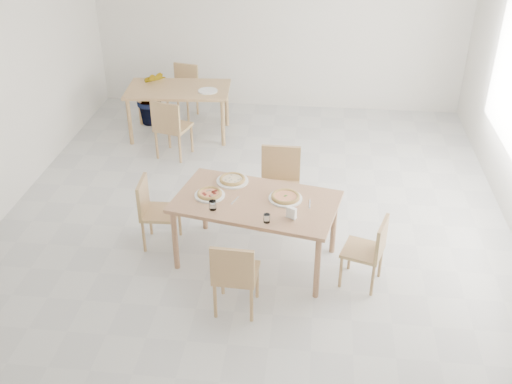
# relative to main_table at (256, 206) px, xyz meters

# --- Properties ---
(main_table) EXTENTS (1.80, 1.25, 0.75)m
(main_table) POSITION_rel_main_table_xyz_m (0.00, 0.00, 0.00)
(main_table) COLOR tan
(main_table) RESTS_ON ground
(chair_south) EXTENTS (0.42, 0.42, 0.82)m
(chair_south) POSITION_rel_main_table_xyz_m (-0.10, -0.86, -0.20)
(chair_south) COLOR tan
(chair_south) RESTS_ON ground
(chair_north) EXTENTS (0.45, 0.45, 0.91)m
(chair_north) POSITION_rel_main_table_xyz_m (0.18, 0.83, -0.15)
(chair_north) COLOR tan
(chair_north) RESTS_ON ground
(chair_west) EXTENTS (0.41, 0.41, 0.80)m
(chair_west) POSITION_rel_main_table_xyz_m (-1.15, 0.19, -0.21)
(chair_west) COLOR tan
(chair_west) RESTS_ON ground
(chair_east) EXTENTS (0.48, 0.48, 0.77)m
(chair_east) POSITION_rel_main_table_xyz_m (1.17, -0.28, -0.23)
(chair_east) COLOR tan
(chair_east) RESTS_ON ground
(plate_margherita) EXTENTS (0.35, 0.35, 0.02)m
(plate_margherita) POSITION_rel_main_table_xyz_m (0.30, 0.05, 0.08)
(plate_margherita) COLOR white
(plate_margherita) RESTS_ON main_table
(plate_mushroom) EXTENTS (0.34, 0.34, 0.02)m
(plate_mushroom) POSITION_rel_main_table_xyz_m (-0.30, 0.36, 0.08)
(plate_mushroom) COLOR white
(plate_mushroom) RESTS_ON main_table
(plate_pepperoni) EXTENTS (0.31, 0.31, 0.02)m
(plate_pepperoni) POSITION_rel_main_table_xyz_m (-0.49, 0.03, 0.08)
(plate_pepperoni) COLOR white
(plate_pepperoni) RESTS_ON main_table
(pizza_margherita) EXTENTS (0.37, 0.37, 0.03)m
(pizza_margherita) POSITION_rel_main_table_xyz_m (0.30, 0.05, 0.11)
(pizza_margherita) COLOR tan
(pizza_margherita) RESTS_ON plate_margherita
(pizza_mushroom) EXTENTS (0.35, 0.35, 0.03)m
(pizza_mushroom) POSITION_rel_main_table_xyz_m (-0.30, 0.36, 0.11)
(pizza_mushroom) COLOR tan
(pizza_mushroom) RESTS_ON plate_mushroom
(pizza_pepperoni) EXTENTS (0.31, 0.31, 0.03)m
(pizza_pepperoni) POSITION_rel_main_table_xyz_m (-0.49, 0.03, 0.11)
(pizza_pepperoni) COLOR tan
(pizza_pepperoni) RESTS_ON plate_pepperoni
(tumbler_a) EXTENTS (0.07, 0.07, 0.09)m
(tumbler_a) POSITION_rel_main_table_xyz_m (-0.41, -0.22, 0.12)
(tumbler_a) COLOR white
(tumbler_a) RESTS_ON main_table
(tumbler_b) EXTENTS (0.07, 0.07, 0.09)m
(tumbler_b) POSITION_rel_main_table_xyz_m (0.15, -0.39, 0.12)
(tumbler_b) COLOR white
(tumbler_b) RESTS_ON main_table
(napkin_holder) EXTENTS (0.12, 0.10, 0.12)m
(napkin_holder) POSITION_rel_main_table_xyz_m (0.38, -0.30, 0.13)
(napkin_holder) COLOR silver
(napkin_holder) RESTS_ON main_table
(fork_a) EXTENTS (0.02, 0.17, 0.01)m
(fork_a) POSITION_rel_main_table_xyz_m (0.55, -0.02, 0.08)
(fork_a) COLOR silver
(fork_a) RESTS_ON main_table
(fork_b) EXTENTS (0.07, 0.17, 0.01)m
(fork_b) POSITION_rel_main_table_xyz_m (-0.21, -0.03, 0.08)
(fork_b) COLOR silver
(fork_b) RESTS_ON main_table
(second_table) EXTENTS (1.57, 0.98, 0.75)m
(second_table) POSITION_rel_main_table_xyz_m (-1.50, 3.05, -0.01)
(second_table) COLOR tan
(second_table) RESTS_ON ground
(chair_back_s) EXTENTS (0.52, 0.52, 0.87)m
(chair_back_s) POSITION_rel_main_table_xyz_m (-1.46, 2.27, -0.17)
(chair_back_s) COLOR tan
(chair_back_s) RESTS_ON ground
(chair_back_n) EXTENTS (0.50, 0.50, 0.84)m
(chair_back_n) POSITION_rel_main_table_xyz_m (-1.60, 3.80, -0.19)
(chair_back_n) COLOR tan
(chair_back_n) RESTS_ON ground
(plate_empty) EXTENTS (0.28, 0.28, 0.02)m
(plate_empty) POSITION_rel_main_table_xyz_m (-1.04, 2.97, 0.08)
(plate_empty) COLOR white
(plate_empty) RESTS_ON second_table
(potted_plant) EXTENTS (0.54, 0.46, 0.88)m
(potted_plant) POSITION_rel_main_table_xyz_m (-2.03, 3.41, -0.24)
(potted_plant) COLOR #2F6C20
(potted_plant) RESTS_ON ground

